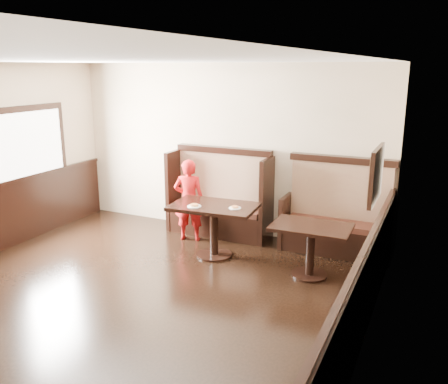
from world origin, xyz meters
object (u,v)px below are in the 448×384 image
Objects in this scene: booth_main at (220,203)px; table_neighbor at (311,238)px; booth_neighbor at (337,221)px; table_main at (214,217)px; child at (189,200)px.

table_neighbor is at bearing -29.74° from booth_main.
booth_main is 2.10m from table_neighbor.
table_main is (-1.60, -0.95, 0.12)m from booth_neighbor.
table_main is 1.24× the size of table_neighbor.
booth_neighbor is at bearing 81.71° from table_neighbor.
table_main is 0.81m from child.
booth_neighbor is at bearing 173.32° from child.
table_main is at bearing 175.29° from table_neighbor.
child reaches higher than table_main.
booth_main reaches higher than table_main.
child reaches higher than table_neighbor.
booth_neighbor reaches higher than child.
booth_main is at bearing 105.44° from table_main.
table_neighbor is (1.47, -0.09, -0.07)m from table_main.
booth_main is 1.95m from booth_neighbor.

